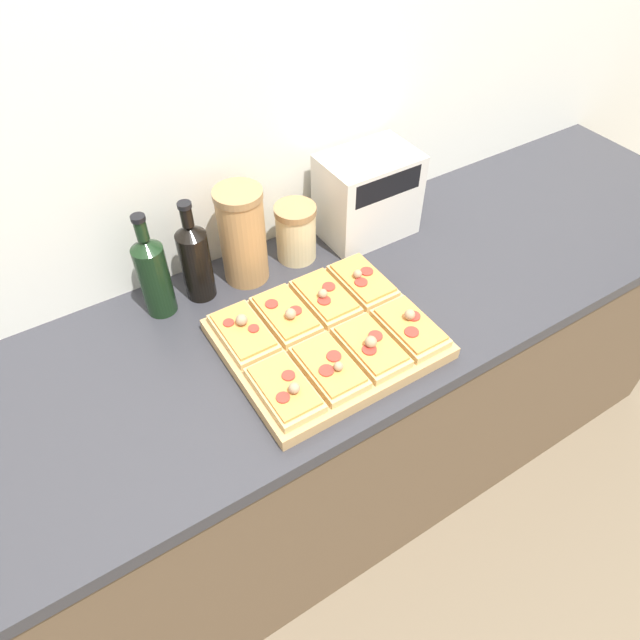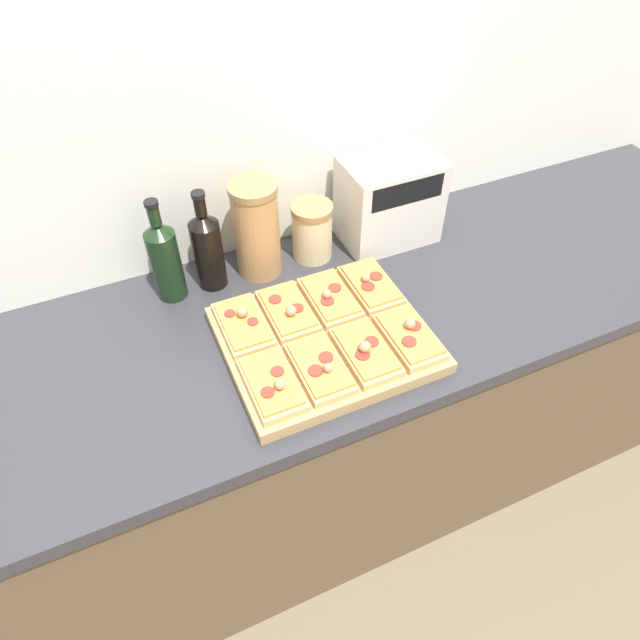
{
  "view_description": "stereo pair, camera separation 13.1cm",
  "coord_description": "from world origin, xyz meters",
  "px_view_note": "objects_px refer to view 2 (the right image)",
  "views": [
    {
      "loc": [
        -0.53,
        -0.52,
        1.9
      ],
      "look_at": [
        -0.05,
        0.26,
        0.96
      ],
      "focal_mm": 32.0,
      "sensor_mm": 36.0,
      "label": 1
    },
    {
      "loc": [
        -0.42,
        -0.58,
        1.9
      ],
      "look_at": [
        -0.05,
        0.26,
        0.96
      ],
      "focal_mm": 32.0,
      "sensor_mm": 36.0,
      "label": 2
    }
  ],
  "objects_px": {
    "grain_jar_tall": "(257,230)",
    "toaster_oven": "(389,200)",
    "wine_bottle": "(208,249)",
    "cutting_board": "(325,339)",
    "grain_jar_short": "(312,231)",
    "olive_oil_bottle": "(165,259)"
  },
  "relations": [
    {
      "from": "olive_oil_bottle",
      "to": "grain_jar_tall",
      "type": "bearing_deg",
      "value": -0.0
    },
    {
      "from": "grain_jar_short",
      "to": "toaster_oven",
      "type": "bearing_deg",
      "value": -1.84
    },
    {
      "from": "grain_jar_tall",
      "to": "grain_jar_short",
      "type": "xyz_separation_m",
      "value": [
        0.15,
        0.0,
        -0.05
      ]
    },
    {
      "from": "grain_jar_tall",
      "to": "toaster_oven",
      "type": "xyz_separation_m",
      "value": [
        0.37,
        -0.01,
        -0.01
      ]
    },
    {
      "from": "wine_bottle",
      "to": "grain_jar_tall",
      "type": "height_order",
      "value": "wine_bottle"
    },
    {
      "from": "wine_bottle",
      "to": "toaster_oven",
      "type": "distance_m",
      "value": 0.5
    },
    {
      "from": "toaster_oven",
      "to": "cutting_board",
      "type": "bearing_deg",
      "value": -136.86
    },
    {
      "from": "grain_jar_tall",
      "to": "grain_jar_short",
      "type": "distance_m",
      "value": 0.16
    },
    {
      "from": "cutting_board",
      "to": "toaster_oven",
      "type": "relative_size",
      "value": 1.65
    },
    {
      "from": "cutting_board",
      "to": "wine_bottle",
      "type": "bearing_deg",
      "value": 119.36
    },
    {
      "from": "cutting_board",
      "to": "grain_jar_tall",
      "type": "relative_size",
      "value": 1.77
    },
    {
      "from": "wine_bottle",
      "to": "grain_jar_short",
      "type": "bearing_deg",
      "value": -0.0
    },
    {
      "from": "grain_jar_tall",
      "to": "grain_jar_short",
      "type": "relative_size",
      "value": 1.63
    },
    {
      "from": "cutting_board",
      "to": "olive_oil_bottle",
      "type": "relative_size",
      "value": 1.65
    },
    {
      "from": "cutting_board",
      "to": "wine_bottle",
      "type": "height_order",
      "value": "wine_bottle"
    },
    {
      "from": "grain_jar_tall",
      "to": "toaster_oven",
      "type": "relative_size",
      "value": 0.93
    },
    {
      "from": "grain_jar_tall",
      "to": "grain_jar_short",
      "type": "bearing_deg",
      "value": 0.0
    },
    {
      "from": "grain_jar_short",
      "to": "grain_jar_tall",
      "type": "bearing_deg",
      "value": 180.0
    },
    {
      "from": "grain_jar_short",
      "to": "toaster_oven",
      "type": "relative_size",
      "value": 0.57
    },
    {
      "from": "wine_bottle",
      "to": "cutting_board",
      "type": "bearing_deg",
      "value": -60.64
    },
    {
      "from": "wine_bottle",
      "to": "grain_jar_short",
      "type": "xyz_separation_m",
      "value": [
        0.28,
        -0.0,
        -0.03
      ]
    },
    {
      "from": "toaster_oven",
      "to": "grain_jar_short",
      "type": "bearing_deg",
      "value": 178.16
    }
  ]
}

